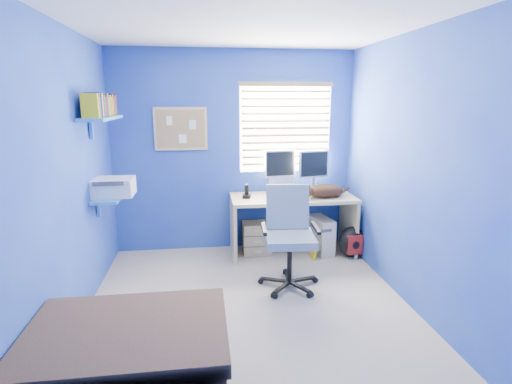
{
  "coord_description": "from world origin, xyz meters",
  "views": [
    {
      "loc": [
        -0.39,
        -3.4,
        1.9
      ],
      "look_at": [
        0.15,
        0.65,
        0.95
      ],
      "focal_mm": 28.0,
      "sensor_mm": 36.0,
      "label": 1
    }
  ],
  "objects": [
    {
      "name": "floor",
      "position": [
        0.0,
        0.0,
        0.0
      ],
      "size": [
        3.0,
        3.2,
        0.0
      ],
      "primitive_type": "cube",
      "color": "tan",
      "rests_on": "ground"
    },
    {
      "name": "ceiling",
      "position": [
        0.0,
        0.0,
        2.5
      ],
      "size": [
        3.0,
        3.2,
        0.0
      ],
      "primitive_type": "cube",
      "color": "white",
      "rests_on": "wall_back"
    },
    {
      "name": "wall_back",
      "position": [
        0.0,
        1.6,
        1.25
      ],
      "size": [
        3.0,
        0.01,
        2.5
      ],
      "primitive_type": "cube",
      "color": "#3862AD",
      "rests_on": "ground"
    },
    {
      "name": "wall_front",
      "position": [
        0.0,
        -1.6,
        1.25
      ],
      "size": [
        3.0,
        0.01,
        2.5
      ],
      "primitive_type": "cube",
      "color": "#3862AD",
      "rests_on": "ground"
    },
    {
      "name": "wall_left",
      "position": [
        -1.5,
        0.0,
        1.25
      ],
      "size": [
        0.01,
        3.2,
        2.5
      ],
      "primitive_type": "cube",
      "color": "#3862AD",
      "rests_on": "ground"
    },
    {
      "name": "wall_right",
      "position": [
        1.5,
        0.0,
        1.25
      ],
      "size": [
        0.01,
        3.2,
        2.5
      ],
      "primitive_type": "cube",
      "color": "#3862AD",
      "rests_on": "ground"
    },
    {
      "name": "desk",
      "position": [
        0.69,
        1.26,
        0.37
      ],
      "size": [
        1.51,
        0.65,
        0.74
      ],
      "primitive_type": "cube",
      "color": "#D3B37F",
      "rests_on": "floor"
    },
    {
      "name": "laptop",
      "position": [
        0.59,
        1.22,
        0.85
      ],
      "size": [
        0.36,
        0.3,
        0.22
      ],
      "primitive_type": "cube",
      "rotation": [
        0.0,
        0.0,
        0.12
      ],
      "color": "silver",
      "rests_on": "desk"
    },
    {
      "name": "monitor_left",
      "position": [
        0.57,
        1.51,
        1.01
      ],
      "size": [
        0.41,
        0.17,
        0.54
      ],
      "primitive_type": "cube",
      "rotation": [
        0.0,
        0.0,
        0.14
      ],
      "color": "silver",
      "rests_on": "desk"
    },
    {
      "name": "monitor_right",
      "position": [
        0.99,
        1.43,
        1.01
      ],
      "size": [
        0.42,
        0.19,
        0.54
      ],
      "primitive_type": "cube",
      "rotation": [
        0.0,
        0.0,
        0.19
      ],
      "color": "silver",
      "rests_on": "desk"
    },
    {
      "name": "phone",
      "position": [
        0.12,
        1.25,
        0.82
      ],
      "size": [
        0.11,
        0.13,
        0.17
      ],
      "primitive_type": "cube",
      "rotation": [
        0.0,
        0.0,
        -0.25
      ],
      "color": "black",
      "rests_on": "desk"
    },
    {
      "name": "mug",
      "position": [
        1.08,
        1.45,
        0.79
      ],
      "size": [
        0.1,
        0.09,
        0.1
      ],
      "primitive_type": "imported",
      "color": "#177050",
      "rests_on": "desk"
    },
    {
      "name": "cd_spindle",
      "position": [
        1.23,
        1.43,
        0.78
      ],
      "size": [
        0.13,
        0.13,
        0.07
      ],
      "primitive_type": "cylinder",
      "color": "silver",
      "rests_on": "desk"
    },
    {
      "name": "cat",
      "position": [
        1.06,
        1.15,
        0.82
      ],
      "size": [
        0.5,
        0.34,
        0.16
      ],
      "primitive_type": "ellipsoid",
      "rotation": [
        0.0,
        0.0,
        0.25
      ],
      "color": "black",
      "rests_on": "desk"
    },
    {
      "name": "tower_pc",
      "position": [
        1.06,
        1.25,
        0.23
      ],
      "size": [
        0.27,
        0.47,
        0.45
      ],
      "primitive_type": "cube",
      "rotation": [
        0.0,
        0.0,
        0.18
      ],
      "color": "beige",
      "rests_on": "floor"
    },
    {
      "name": "drawer_boxes",
      "position": [
        0.25,
        1.32,
        0.2
      ],
      "size": [
        0.35,
        0.28,
        0.41
      ],
      "primitive_type": "cube",
      "color": "tan",
      "rests_on": "floor"
    },
    {
      "name": "yellow_book",
      "position": [
        0.92,
        1.05,
        0.12
      ],
      "size": [
        0.03,
        0.17,
        0.24
      ],
      "primitive_type": "cube",
      "color": "yellow",
      "rests_on": "floor"
    },
    {
      "name": "backpack",
      "position": [
        1.39,
        1.03,
        0.19
      ],
      "size": [
        0.34,
        0.26,
        0.39
      ],
      "primitive_type": "ellipsoid",
      "rotation": [
        0.0,
        0.0,
        0.02
      ],
      "color": "black",
      "rests_on": "floor"
    },
    {
      "name": "bed_corner",
      "position": [
        -0.88,
        -1.15,
        0.28
      ],
      "size": [
        1.16,
        0.82,
        0.56
      ],
      "primitive_type": "cube",
      "color": "brown",
      "rests_on": "floor"
    },
    {
      "name": "office_chair",
      "position": [
        0.46,
        0.4,
        0.39
      ],
      "size": [
        0.65,
        0.65,
        1.03
      ],
      "color": "black",
      "rests_on": "floor"
    },
    {
      "name": "window_blinds",
      "position": [
        0.65,
        1.57,
        1.55
      ],
      "size": [
        1.15,
        0.05,
        1.1
      ],
      "color": "white",
      "rests_on": "ground"
    },
    {
      "name": "corkboard",
      "position": [
        -0.65,
        1.58,
        1.55
      ],
      "size": [
        0.64,
        0.02,
        0.52
      ],
      "color": "#D3B37F",
      "rests_on": "ground"
    },
    {
      "name": "wall_shelves",
      "position": [
        -1.35,
        0.75,
        1.43
      ],
      "size": [
        0.42,
        0.9,
        1.05
      ],
      "color": "#3E85D3",
      "rests_on": "ground"
    }
  ]
}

